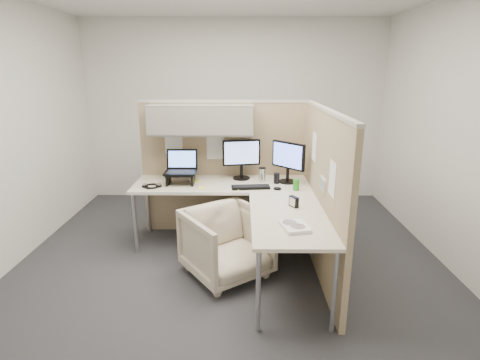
{
  "coord_description": "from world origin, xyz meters",
  "views": [
    {
      "loc": [
        0.13,
        -3.54,
        1.97
      ],
      "look_at": [
        0.1,
        0.25,
        0.85
      ],
      "focal_mm": 28.0,
      "sensor_mm": 36.0,
      "label": 1
    }
  ],
  "objects_px": {
    "office_chair": "(227,240)",
    "keyboard": "(251,187)",
    "desk": "(242,198)",
    "monitor_left": "(241,156)"
  },
  "relations": [
    {
      "from": "desk",
      "to": "office_chair",
      "type": "relative_size",
      "value": 2.69
    },
    {
      "from": "desk",
      "to": "keyboard",
      "type": "distance_m",
      "value": 0.24
    },
    {
      "from": "keyboard",
      "to": "desk",
      "type": "bearing_deg",
      "value": -118.14
    },
    {
      "from": "desk",
      "to": "monitor_left",
      "type": "relative_size",
      "value": 4.29
    },
    {
      "from": "desk",
      "to": "keyboard",
      "type": "xyz_separation_m",
      "value": [
        0.09,
        0.22,
        0.05
      ]
    },
    {
      "from": "office_chair",
      "to": "keyboard",
      "type": "bearing_deg",
      "value": 31.63
    },
    {
      "from": "monitor_left",
      "to": "keyboard",
      "type": "xyz_separation_m",
      "value": [
        0.1,
        -0.37,
        -0.26
      ]
    },
    {
      "from": "office_chair",
      "to": "monitor_left",
      "type": "xyz_separation_m",
      "value": [
        0.14,
        0.92,
        0.63
      ]
    },
    {
      "from": "office_chair",
      "to": "monitor_left",
      "type": "height_order",
      "value": "monitor_left"
    },
    {
      "from": "office_chair",
      "to": "keyboard",
      "type": "xyz_separation_m",
      "value": [
        0.24,
        0.55,
        0.37
      ]
    }
  ]
}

